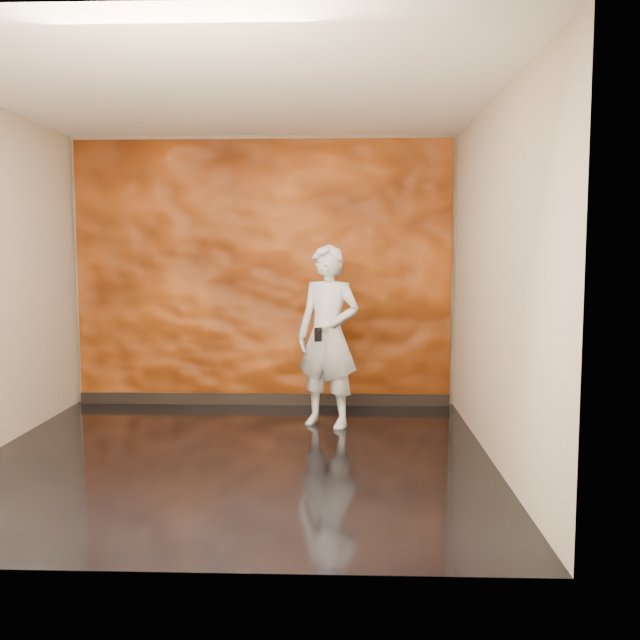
{
  "coord_description": "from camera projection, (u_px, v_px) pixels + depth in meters",
  "views": [
    {
      "loc": [
        0.86,
        -5.45,
        1.64
      ],
      "look_at": [
        0.64,
        0.69,
        1.02
      ],
      "focal_mm": 40.0,
      "sensor_mm": 36.0,
      "label": 1
    }
  ],
  "objects": [
    {
      "name": "feature_wall",
      "position": [
        263.0,
        274.0,
        7.42
      ],
      "size": [
        3.9,
        0.06,
        2.75
      ],
      "primitive_type": "cube",
      "color": "#BF5314",
      "rests_on": "ground"
    },
    {
      "name": "man",
      "position": [
        328.0,
        336.0,
        6.55
      ],
      "size": [
        0.72,
        0.62,
        1.68
      ],
      "primitive_type": "imported",
      "rotation": [
        0.0,
        0.0,
        -0.43
      ],
      "color": "#9498A1",
      "rests_on": "ground"
    },
    {
      "name": "baseboard",
      "position": [
        264.0,
        399.0,
        7.51
      ],
      "size": [
        3.9,
        0.04,
        0.12
      ],
      "primitive_type": "cube",
      "color": "black",
      "rests_on": "ground"
    },
    {
      "name": "room",
      "position": [
        234.0,
        280.0,
        5.47
      ],
      "size": [
        4.02,
        4.02,
        2.81
      ],
      "color": "black",
      "rests_on": "ground"
    },
    {
      "name": "phone",
      "position": [
        318.0,
        335.0,
        6.3
      ],
      "size": [
        0.07,
        0.04,
        0.13
      ],
      "primitive_type": "cube",
      "rotation": [
        0.0,
        0.0,
        0.41
      ],
      "color": "black",
      "rests_on": "man"
    }
  ]
}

